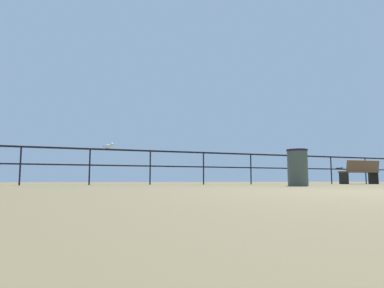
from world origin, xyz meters
TOP-DOWN VIEW (x-y plane):
  - pier_railing at (0.00, 7.78)m, footprint 23.38×0.05m
  - bench_near_left at (6.95, 7.04)m, footprint 1.48×0.80m
  - seagull_on_rail at (-2.16, 7.77)m, footprint 0.34×0.27m
  - trash_bin at (1.69, 4.07)m, footprint 0.49×0.49m

SIDE VIEW (x-z plane):
  - trash_bin at x=1.69m, z-range 0.00..0.86m
  - bench_near_left at x=6.95m, z-range 0.05..0.92m
  - pier_railing at x=0.00m, z-range 0.25..1.32m
  - seagull_on_rail at x=-2.16m, z-range 1.06..1.24m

